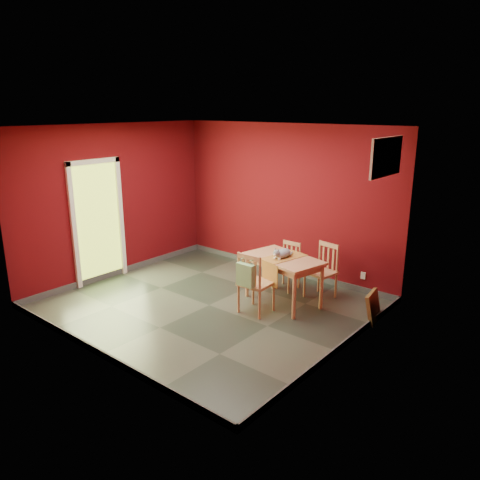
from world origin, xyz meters
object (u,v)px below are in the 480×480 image
Objects in this scene: tote_bag at (245,275)px; picture_frame at (373,307)px; chair_far_right at (322,270)px; chair_near at (255,282)px; cat at (283,252)px; chair_far_left at (287,265)px; dining_table at (284,263)px.

tote_bag is 0.88× the size of picture_frame.
chair_near is (-0.46, -1.17, 0.03)m from chair_far_right.
chair_near reaches higher than cat.
cat is at bearing -63.22° from chair_far_left.
chair_far_left is (-0.29, 0.55, -0.25)m from dining_table.
chair_far_left is 0.77m from cat.
chair_near is 2.47× the size of cat.
cat reaches higher than picture_frame.
chair_far_left reaches higher than dining_table.
chair_far_right is at bearing 68.36° from chair_near.
chair_far_left is at bearing 97.83° from tote_bag.
dining_table is at bearing 82.59° from tote_bag.
cat is (0.11, 0.56, 0.36)m from chair_near.
tote_bag reaches higher than dining_table.
chair_far_right is 1.10m from picture_frame.
chair_near is at bearing -150.46° from picture_frame.
chair_far_right is at bearing 71.86° from tote_bag.
chair_near is at bearing -100.94° from dining_table.
tote_bag is at bearing -97.41° from dining_table.
picture_frame is at bearing 10.91° from dining_table.
chair_far_left is 1.75× the size of picture_frame.
chair_far_left is at bearing -176.11° from chair_far_right.
cat is (-0.00, -0.02, 0.19)m from dining_table.
chair_near is 1.73m from picture_frame.
chair_near is 2.35× the size of tote_bag.
chair_far_right is (0.35, 0.59, -0.20)m from dining_table.
picture_frame is at bearing 29.54° from chair_near.
chair_far_right is at bearing 67.09° from cat.
dining_table reaches higher than picture_frame.
chair_far_left is at bearing 170.43° from picture_frame.
picture_frame is at bearing 19.00° from cat.
picture_frame is at bearing 35.77° from tote_bag.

